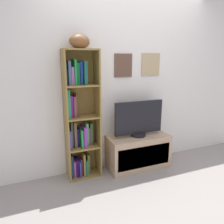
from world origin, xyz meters
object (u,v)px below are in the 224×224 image
object	(u,v)px
football	(80,41)
tv_stand	(138,151)
bookshelf	(79,121)
television	(139,119)

from	to	relation	value
football	tv_stand	bearing A→B (deg)	-4.93
bookshelf	tv_stand	world-z (taller)	bookshelf
bookshelf	television	size ratio (longest dim) A/B	2.31
bookshelf	football	xyz separation A→B (m)	(0.03, -0.03, 1.01)
bookshelf	football	bearing A→B (deg)	-42.90
bookshelf	football	world-z (taller)	football
tv_stand	television	size ratio (longest dim) A/B	1.23
tv_stand	television	world-z (taller)	television
football	television	bearing A→B (deg)	-4.85
bookshelf	television	world-z (taller)	bookshelf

